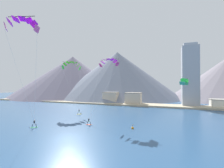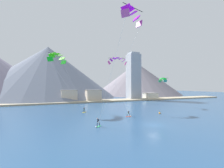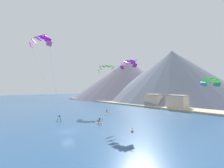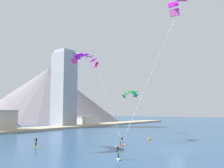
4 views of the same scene
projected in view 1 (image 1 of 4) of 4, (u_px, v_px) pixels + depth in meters
The scene contains 16 objects.
ground_plane at pixel (68, 138), 27.14m from camera, with size 400.00×400.00×0.00m, color navy.
kitesurfer_near_lead at pixel (33, 125), 33.78m from camera, with size 1.61×1.40×1.77m.
kitesurfer_near_trail at pixel (90, 123), 36.20m from camera, with size 1.75×0.61×1.65m.
kitesurfer_mid_center at pixel (80, 113), 49.82m from camera, with size 1.51×1.52×1.72m.
parafoil_kite_near_lead at pixel (22, 24), 26.75m from camera, with size 6.60×8.41×20.42m.
parafoil_kite_near_trail at pixel (109, 62), 45.34m from camera, with size 6.56×10.84×16.41m.
parafoil_kite_mid_center at pixel (72, 65), 58.78m from camera, with size 10.72×9.81×17.67m.
parafoil_kite_distant_high_outer at pixel (185, 81), 40.20m from camera, with size 2.69×5.59×1.92m.
race_marker_buoy at pixel (133, 128), 32.90m from camera, with size 0.56×0.56×1.02m.
shoreline_strip at pixel (131, 104), 74.19m from camera, with size 180.00×10.00×0.70m, color tan.
shore_building_harbour_front at pixel (133, 99), 75.61m from camera, with size 7.95×6.24×6.15m.
shore_building_promenade_mid at pixel (111, 98), 80.56m from camera, with size 7.97×5.64×6.17m.
shore_building_quay_east at pixel (222, 104), 63.42m from camera, with size 8.21×6.52×3.83m.
highrise_tower at pixel (190, 76), 68.70m from camera, with size 7.00×7.00×28.76m.
mountain_peak_west_ridge at pixel (73, 76), 139.38m from camera, with size 104.28×104.28×36.98m.
mountain_peak_east_shoulder at pixel (117, 75), 125.37m from camera, with size 100.46×100.46×37.90m.
Camera 1 is at (17.17, -22.68, 9.39)m, focal length 24.00 mm.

